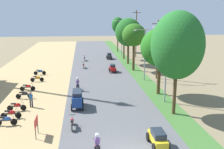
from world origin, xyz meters
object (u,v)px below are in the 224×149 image
street_signboard (36,123)px  car_van_blue (77,98)px  parked_motorbike_fourth (24,94)px  parked_motorbike_sixth (37,78)px  utility_pole_near (157,49)px  parked_motorbike_second (11,113)px  median_tree_nearest (177,46)px  streetlamp_near (167,59)px  streetlamp_mid (145,51)px  parked_motorbike_fifth (28,87)px  utility_pole_far (136,33)px  median_tree_fifth (124,31)px  car_hatchback_red (112,68)px  pedestrian_on_shoulder (31,98)px  car_sedan_yellow (158,138)px  motorbike_ahead_third (78,84)px  median_tree_sixth (118,25)px  parked_motorbike_seventh (40,72)px  car_hatchback_charcoal (109,56)px  median_tree_second (160,48)px  streetlamp_far (122,35)px  motorbike_ahead_fourth (83,65)px  parked_motorbike_third (17,106)px  motorbike_ahead_fifth (85,58)px  median_tree_fourth (128,32)px  motorbike_ahead_second (72,122)px  parked_motorbike_nearest (6,120)px

street_signboard → car_van_blue: bearing=62.6°
parked_motorbike_fourth → parked_motorbike_sixth: same height
utility_pole_near → car_van_blue: 15.63m
parked_motorbike_second → median_tree_nearest: (14.66, -0.56, 5.85)m
streetlamp_near → streetlamp_mid: size_ratio=1.13×
parked_motorbike_fifth → utility_pole_far: utility_pole_far is taller
parked_motorbike_second → utility_pole_far: 35.89m
median_tree_fifth → car_hatchback_red: bearing=-107.6°
parked_motorbike_fifth → pedestrian_on_shoulder: size_ratio=1.11×
car_sedan_yellow → motorbike_ahead_third: size_ratio=1.26×
utility_pole_far → median_tree_sixth: bearing=108.6°
car_van_blue → car_hatchback_red: 15.91m
parked_motorbike_seventh → car_hatchback_charcoal: (11.82, 12.22, 0.19)m
median_tree_second → median_tree_sixth: median_tree_sixth is taller
motorbike_ahead_third → median_tree_fifth: bearing=66.8°
streetlamp_far → streetlamp_near: bearing=-90.0°
parked_motorbike_fifth → street_signboard: street_signboard is taller
pedestrian_on_shoulder → motorbike_ahead_fourth: pedestrian_on_shoulder is taller
parked_motorbike_seventh → parked_motorbike_third: bearing=-89.6°
utility_pole_far → motorbike_ahead_fifth: size_ratio=5.41×
car_sedan_yellow → streetlamp_near: bearing=69.2°
car_van_blue → car_sedan_yellow: bearing=-55.6°
utility_pole_far → parked_motorbike_fifth: bearing=-128.4°
parked_motorbike_sixth → streetlamp_mid: size_ratio=0.25×
median_tree_fifth → parked_motorbike_fourth: bearing=-122.3°
parked_motorbike_third → streetlamp_far: (14.82, 30.38, 3.94)m
median_tree_nearest → car_hatchback_red: median_tree_nearest is taller
parked_motorbike_seventh → motorbike_ahead_fifth: bearing=57.8°
utility_pole_near → car_hatchback_red: utility_pole_near is taller
median_tree_fourth → streetlamp_far: size_ratio=1.07×
motorbike_ahead_second → utility_pole_far: bearing=69.9°
streetlamp_near → car_hatchback_charcoal: streetlamp_near is taller
motorbike_ahead_fifth → parked_motorbike_nearest: bearing=-103.3°
parked_motorbike_seventh → car_sedan_yellow: 25.52m
parked_motorbike_fourth → car_sedan_yellow: (11.46, -11.70, 0.19)m
streetlamp_near → streetlamp_far: streetlamp_near is taller
parked_motorbike_second → parked_motorbike_fourth: 5.46m
streetlamp_mid → utility_pole_near: 2.16m
motorbike_ahead_fourth → motorbike_ahead_second: bearing=-92.7°
car_hatchback_charcoal → streetlamp_mid: bearing=-79.7°
utility_pole_near → motorbike_ahead_third: 12.59m
car_sedan_yellow → motorbike_ahead_fourth: (-4.94, 26.77, -0.17)m
pedestrian_on_shoulder → streetlamp_mid: size_ratio=0.23×
parked_motorbike_nearest → car_sedan_yellow: bearing=-22.8°
median_tree_nearest → streetlamp_far: bearing=89.6°
car_sedan_yellow → motorbike_ahead_second: bearing=148.4°
motorbike_ahead_fifth → street_signboard: bearing=-97.3°
median_tree_fifth → motorbike_ahead_second: bearing=-106.6°
parked_motorbike_third → car_hatchback_charcoal: bearing=66.4°
median_tree_second → utility_pole_near: (1.86, 7.15, -1.12)m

